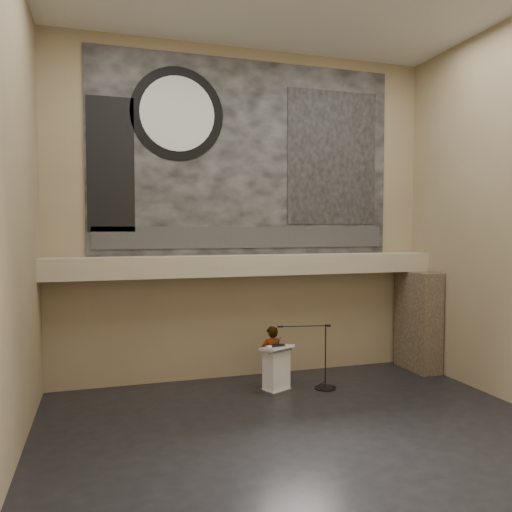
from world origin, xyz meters
name	(u,v)px	position (x,y,z in m)	size (l,w,h in m)	color
floor	(306,434)	(0.00, 0.00, 0.00)	(10.00, 10.00, 0.00)	black
wall_back	(247,214)	(0.00, 4.00, 4.25)	(10.00, 0.02, 8.50)	#8D7659
wall_front	(453,192)	(0.00, -4.00, 4.25)	(10.00, 0.02, 8.50)	#8D7659
wall_left	(8,204)	(-5.00, 0.00, 4.25)	(0.02, 8.00, 8.50)	#8D7659
soffit	(251,265)	(0.00, 3.60, 2.95)	(10.00, 0.80, 0.50)	tan
sprinkler_left	(189,278)	(-1.60, 3.55, 2.67)	(0.04, 0.04, 0.06)	#B2893D
sprinkler_right	(321,274)	(1.90, 3.55, 2.67)	(0.04, 0.04, 0.06)	#B2893D
banner	(247,158)	(0.00, 3.97, 5.70)	(8.00, 0.05, 5.00)	black
banner_text_strip	(248,237)	(0.00, 3.93, 3.65)	(7.76, 0.02, 0.55)	#2B2B2B
banner_clock_rim	(177,114)	(-1.80, 3.93, 6.70)	(2.30, 2.30, 0.02)	black
banner_clock_face	(178,114)	(-1.80, 3.91, 6.70)	(1.84, 1.84, 0.02)	silver
banner_building_print	(332,158)	(2.40, 3.93, 5.80)	(2.60, 0.02, 3.60)	black
banner_brick_print	(111,164)	(-3.40, 3.93, 5.40)	(1.10, 0.02, 3.20)	black
stone_pier	(418,321)	(4.65, 3.15, 1.35)	(0.60, 1.40, 2.70)	#423528
lectern	(276,369)	(0.28, 2.46, 0.55)	(0.86, 0.76, 1.13)	silver
binder	(278,346)	(0.32, 2.43, 1.12)	(0.31, 0.25, 0.04)	black
papers	(273,347)	(0.17, 2.42, 1.10)	(0.22, 0.30, 0.01)	white
speaker_person	(271,357)	(0.27, 2.80, 0.76)	(0.55, 0.36, 1.51)	silver
mic_stand	(324,379)	(1.46, 2.37, 0.24)	(1.41, 0.52, 1.58)	black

